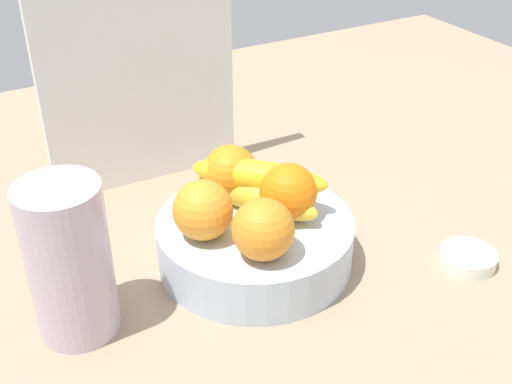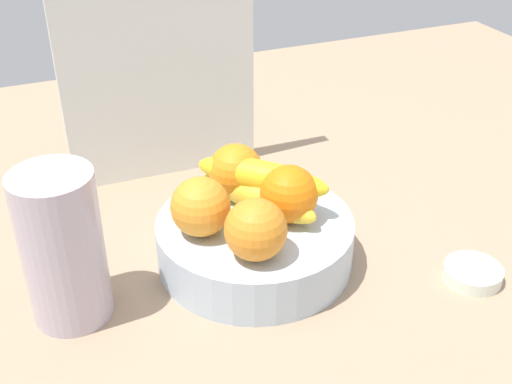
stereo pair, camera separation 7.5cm
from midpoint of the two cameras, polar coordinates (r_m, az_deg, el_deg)
name	(u,v)px [view 2 (the right image)]	position (r cm, az deg, el deg)	size (l,w,h in cm)	color
ground_plane	(253,267)	(83.16, 2.32, -6.62)	(180.00, 140.00, 3.00)	tan
fruit_bowl	(256,241)	(79.96, 2.70, -4.36)	(23.94, 23.94, 6.02)	silver
orange_front_left	(256,230)	(70.54, 3.03, -3.41)	(6.98, 6.98, 6.98)	orange
orange_front_right	(289,194)	(76.93, 5.70, -0.27)	(6.98, 6.98, 6.98)	orange
orange_center	(239,171)	(81.34, 1.12, 1.80)	(6.98, 6.98, 6.98)	orange
orange_back_left	(200,207)	(74.27, -2.00, -1.39)	(6.98, 6.98, 6.98)	orange
banana_bunch	(260,186)	(78.96, 3.05, 0.44)	(14.91, 16.74, 6.20)	yellow
cutting_board	(158,59)	(93.44, -6.27, 11.44)	(28.00, 1.80, 36.00)	white
thermos_tumbler	(63,248)	(70.77, -13.65, -4.86)	(8.73, 8.73, 17.81)	#BAAEC0
jar_lid	(473,273)	(83.68, 20.91, -6.75)	(6.94, 6.94, 1.73)	silver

